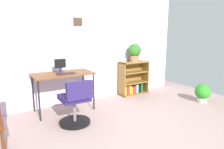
# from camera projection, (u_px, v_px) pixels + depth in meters

# --- Properties ---
(ground_plane) EXTENTS (6.24, 6.24, 0.00)m
(ground_plane) POSITION_uv_depth(u_px,v_px,m) (141.00, 143.00, 2.84)
(ground_plane) COLOR #A68B84
(wall_back) EXTENTS (5.20, 0.12, 2.47)m
(wall_back) POSITION_uv_depth(u_px,v_px,m) (79.00, 46.00, 4.38)
(wall_back) COLOR silver
(wall_back) RESTS_ON ground_plane
(desk) EXTENTS (1.12, 0.59, 0.75)m
(desk) POSITION_uv_depth(u_px,v_px,m) (63.00, 76.00, 3.90)
(desk) COLOR brown
(desk) RESTS_ON ground_plane
(monitor) EXTENTS (0.22, 0.16, 0.27)m
(monitor) POSITION_uv_depth(u_px,v_px,m) (60.00, 66.00, 3.87)
(monitor) COLOR #262628
(monitor) RESTS_ON desk
(keyboard) EXTENTS (0.33, 0.13, 0.02)m
(keyboard) POSITION_uv_depth(u_px,v_px,m) (66.00, 74.00, 3.79)
(keyboard) COLOR #321A20
(keyboard) RESTS_ON desk
(office_chair) EXTENTS (0.52, 0.55, 0.78)m
(office_chair) POSITION_uv_depth(u_px,v_px,m) (75.00, 105.00, 3.34)
(office_chair) COLOR black
(office_chair) RESTS_ON ground_plane
(bookshelf_low) EXTENTS (0.74, 0.30, 0.82)m
(bookshelf_low) POSITION_uv_depth(u_px,v_px,m) (132.00, 80.00, 5.08)
(bookshelf_low) COLOR olive
(bookshelf_low) RESTS_ON ground_plane
(potted_plant_on_shelf) EXTENTS (0.32, 0.32, 0.44)m
(potted_plant_on_shelf) POSITION_uv_depth(u_px,v_px,m) (134.00, 52.00, 4.89)
(potted_plant_on_shelf) COLOR #9E6642
(potted_plant_on_shelf) RESTS_ON bookshelf_low
(potted_plant_floor) EXTENTS (0.33, 0.33, 0.41)m
(potted_plant_floor) POSITION_uv_depth(u_px,v_px,m) (203.00, 93.00, 4.46)
(potted_plant_floor) COLOR #B7B2A8
(potted_plant_floor) RESTS_ON ground_plane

